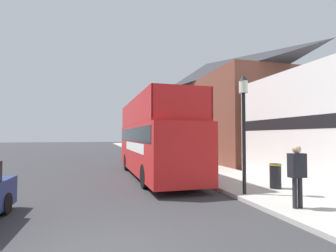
% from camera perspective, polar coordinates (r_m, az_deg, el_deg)
% --- Properties ---
extents(ground_plane, '(144.00, 144.00, 0.00)m').
position_cam_1_polar(ground_plane, '(25.99, -15.38, -7.00)').
color(ground_plane, '#333335').
extents(sidewalk, '(3.68, 108.00, 0.14)m').
position_cam_1_polar(sidewalk, '(23.94, 0.70, -7.33)').
color(sidewalk, '#ADAAA3').
rests_on(sidewalk, ground_plane).
extents(brick_terrace_rear, '(6.00, 22.38, 10.02)m').
position_cam_1_polar(brick_terrace_rear, '(28.49, 8.38, 3.47)').
color(brick_terrace_rear, brown).
rests_on(brick_terrace_rear, ground_plane).
extents(tour_bus, '(2.64, 10.20, 4.18)m').
position_cam_1_polar(tour_bus, '(14.53, -3.04, -3.76)').
color(tour_bus, red).
rests_on(tour_bus, ground_plane).
extents(parked_car_ahead_of_bus, '(1.92, 4.12, 1.35)m').
position_cam_1_polar(parked_car_ahead_of_bus, '(23.14, -6.26, -6.08)').
color(parked_car_ahead_of_bus, maroon).
rests_on(parked_car_ahead_of_bus, ground_plane).
extents(pedestrian_second, '(0.48, 0.26, 1.83)m').
position_cam_1_polar(pedestrian_second, '(8.60, 26.28, -8.59)').
color(pedestrian_second, '#232328').
rests_on(pedestrian_second, sidewalk).
extents(lamp_post_nearest, '(0.35, 0.35, 4.34)m').
position_cam_1_polar(lamp_post_nearest, '(9.98, 16.13, 3.22)').
color(lamp_post_nearest, black).
rests_on(lamp_post_nearest, sidewalk).
extents(lamp_post_second, '(0.35, 0.35, 4.65)m').
position_cam_1_polar(lamp_post_second, '(18.80, 0.57, 1.26)').
color(lamp_post_second, black).
rests_on(lamp_post_second, sidewalk).
extents(lamp_post_third, '(0.35, 0.35, 5.05)m').
position_cam_1_polar(lamp_post_third, '(28.14, -4.56, 0.63)').
color(lamp_post_third, black).
rests_on(lamp_post_third, sidewalk).
extents(litter_bin, '(0.48, 0.48, 0.98)m').
position_cam_1_polar(litter_bin, '(11.47, 22.34, -9.89)').
color(litter_bin, black).
rests_on(litter_bin, sidewalk).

